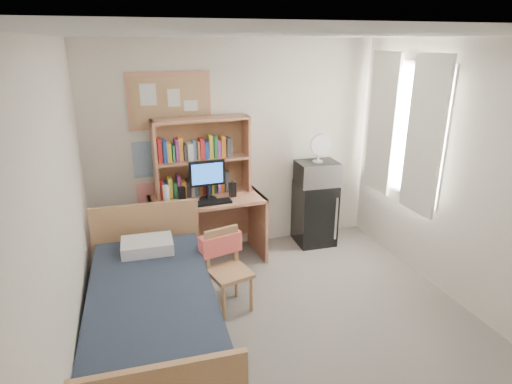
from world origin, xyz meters
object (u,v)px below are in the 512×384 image
object	(u,v)px
desk_chair	(230,272)
desk_fan	(318,149)
mini_fridge	(314,213)
monitor	(207,181)
desk	(208,230)
bed	(154,321)
speaker_left	(182,195)
speaker_right	(233,189)
microwave	(317,173)
bulletin_board	(170,101)

from	to	relation	value
desk_chair	desk_fan	bearing A→B (deg)	24.70
mini_fridge	monitor	size ratio (longest dim) A/B	1.86
desk	bed	xyz separation A→B (m)	(-0.78, -1.45, -0.12)
desk	desk_fan	bearing A→B (deg)	0.43
speaker_left	speaker_right	bearing A→B (deg)	0.00
speaker_right	microwave	size ratio (longest dim) A/B	0.35
monitor	speaker_left	size ratio (longest dim) A/B	2.42
monitor	speaker_left	world-z (taller)	monitor
bulletin_board	desk_chair	xyz separation A→B (m)	(0.32, -1.39, -1.51)
bulletin_board	speaker_left	size ratio (longest dim) A/B	5.15
speaker_left	microwave	distance (m)	1.75
desk_chair	mini_fridge	world-z (taller)	desk_chair
mini_fridge	bed	world-z (taller)	mini_fridge
mini_fridge	bed	size ratio (longest dim) A/B	0.38
desk_chair	speaker_right	size ratio (longest dim) A/B	4.63
desk_fan	monitor	bearing A→B (deg)	-172.24
desk	desk_chair	distance (m)	1.06
speaker_right	microwave	distance (m)	1.15
desk	desk_chair	world-z (taller)	desk_chair
monitor	microwave	xyz separation A→B (m)	(1.45, 0.13, -0.07)
desk	bulletin_board	bearing A→B (deg)	131.48
desk	bed	world-z (taller)	desk
mini_fridge	bed	xyz separation A→B (m)	(-2.23, -1.54, -0.12)
mini_fridge	monitor	world-z (taller)	monitor
speaker_left	microwave	size ratio (longest dim) A/B	0.36
desk_chair	speaker_left	bearing A→B (deg)	93.70
desk_chair	microwave	world-z (taller)	microwave
speaker_right	desk_fan	distance (m)	1.21
mini_fridge	desk_fan	world-z (taller)	desk_fan
desk	monitor	bearing A→B (deg)	-90.00
mini_fridge	desk	bearing A→B (deg)	-173.82
mini_fridge	monitor	xyz separation A→B (m)	(-1.45, -0.15, 0.63)
bed	speaker_right	xyz separation A→B (m)	(1.08, 1.40, 0.62)
desk_chair	monitor	world-z (taller)	monitor
mini_fridge	desk_fan	distance (m)	0.87
speaker_right	microwave	xyz separation A→B (m)	(1.15, 0.12, 0.06)
bulletin_board	bed	xyz separation A→B (m)	(-0.46, -1.78, -1.63)
monitor	speaker_right	xyz separation A→B (m)	(0.30, 0.01, -0.13)
bed	speaker_right	size ratio (longest dim) A/B	12.04
desk_chair	microwave	xyz separation A→B (m)	(1.45, 1.12, 0.56)
bulletin_board	speaker_right	size ratio (longest dim) A/B	5.29
speaker_left	mini_fridge	bearing A→B (deg)	2.97
speaker_right	microwave	world-z (taller)	microwave
bulletin_board	mini_fridge	xyz separation A→B (m)	(1.77, -0.25, -1.51)
mini_fridge	speaker_left	distance (m)	1.82
bulletin_board	desk	distance (m)	1.58
monitor	desk_fan	distance (m)	1.47
speaker_right	desk_fan	world-z (taller)	desk_fan
bulletin_board	desk_fan	xyz separation A→B (m)	(1.77, -0.27, -0.64)
bulletin_board	speaker_right	bearing A→B (deg)	-31.57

